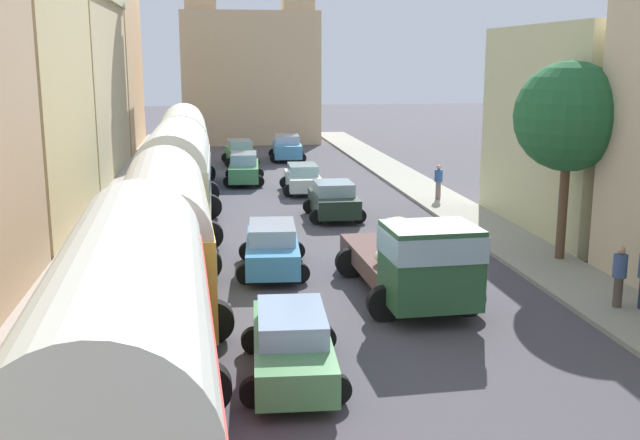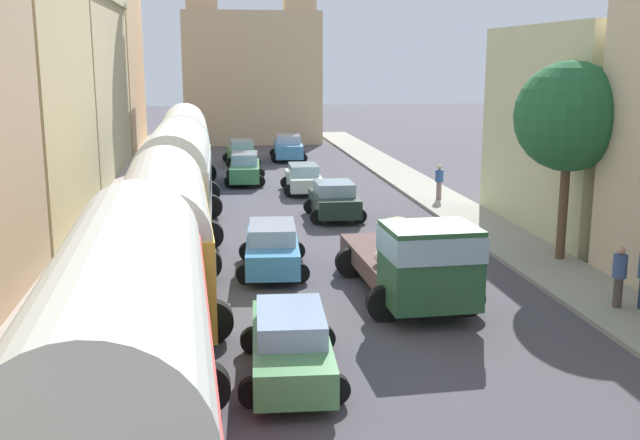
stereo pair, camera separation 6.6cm
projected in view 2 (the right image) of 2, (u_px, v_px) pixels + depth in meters
ground_plane at (292, 216)px, 31.86m from camera, size 154.00×154.00×0.00m
sidewalk_left at (116, 220)px, 30.83m from camera, size 2.50×70.00×0.14m
sidewalk_right at (457, 210)px, 32.86m from camera, size 2.50×70.00×0.14m
building_left_3 at (74, 85)px, 41.60m from camera, size 4.84×14.57×10.10m
building_left_4 at (96, 72)px, 55.03m from camera, size 5.88×11.94×11.04m
building_right_2 at (582, 130)px, 28.70m from camera, size 4.47×9.24×7.76m
distant_church at (251, 65)px, 58.87m from camera, size 10.50×6.22×17.92m
parked_bus_0 at (125, 355)px, 10.88m from camera, size 3.49×9.00×4.25m
parked_bus_1 at (163, 230)px, 19.63m from camera, size 3.44×8.32×3.94m
parked_bus_2 at (177, 174)px, 28.31m from camera, size 3.42×8.40×4.15m
parked_bus_3 at (184, 146)px, 37.02m from camera, size 3.34×9.41×4.16m
cargo_truck_0 at (414, 259)px, 20.18m from camera, size 3.27×6.75×2.48m
car_0 at (334, 200)px, 31.33m from camera, size 2.34×3.63×1.53m
car_1 at (303, 178)px, 37.40m from camera, size 2.22×4.02×1.41m
car_2 at (288, 147)px, 49.27m from camera, size 2.47×4.28×1.64m
car_3 at (291, 343)px, 15.70m from camera, size 2.32×4.48×1.45m
car_4 at (272, 247)px, 23.54m from camera, size 2.38×4.42×1.51m
car_5 at (245, 168)px, 40.16m from camera, size 2.29×4.46×1.63m
car_6 at (241, 152)px, 47.11m from camera, size 2.30×4.11×1.56m
pedestrian_0 at (439, 181)px, 34.79m from camera, size 0.39×0.39×1.74m
pedestrian_3 at (619, 275)px, 19.65m from camera, size 0.50×0.50×1.78m
roadside_tree_2 at (569, 117)px, 23.69m from camera, size 3.48×3.48×6.49m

